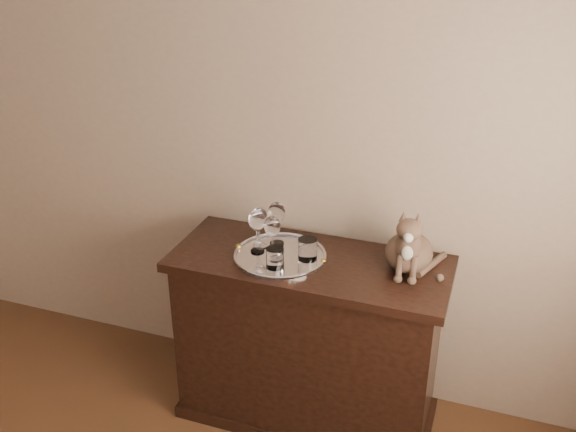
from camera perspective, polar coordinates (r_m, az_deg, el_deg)
name	(u,v)px	position (r m, az deg, el deg)	size (l,w,h in m)	color
wall_back	(208,113)	(3.03, -7.10, 9.05)	(4.00, 0.10, 2.70)	tan
sideboard	(308,341)	(2.98, 1.81, -11.03)	(1.20, 0.50, 0.85)	black
tray	(280,256)	(2.77, -0.72, -3.60)	(0.40, 0.40, 0.01)	silver
wine_glass_a	(259,227)	(2.79, -2.57, -1.01)	(0.07, 0.07, 0.19)	white
wine_glass_b	(277,223)	(2.81, -1.01, -0.67)	(0.08, 0.08, 0.20)	white
wine_glass_c	(257,231)	(2.75, -2.76, -1.37)	(0.07, 0.07, 0.20)	white
wine_glass_d	(272,237)	(2.72, -1.39, -1.84)	(0.07, 0.07, 0.19)	silver
tumbler_b	(275,258)	(2.66, -1.17, -3.74)	(0.08, 0.08, 0.09)	white
tumbler_c	(308,249)	(2.72, 1.75, -2.96)	(0.08, 0.08, 0.09)	white
cat	(410,236)	(2.66, 10.82, -1.75)	(0.30, 0.28, 0.30)	brown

